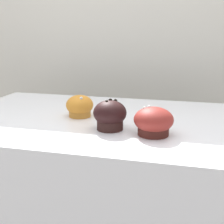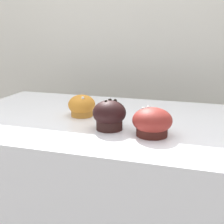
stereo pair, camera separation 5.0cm
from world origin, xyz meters
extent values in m
cube|color=beige|center=(0.00, 0.60, 0.90)|extent=(3.20, 0.10, 1.80)
cylinder|color=#451B15|center=(0.20, -0.13, 0.96)|extent=(0.09, 0.09, 0.04)
ellipsoid|color=maroon|center=(0.20, -0.13, 0.98)|extent=(0.11, 0.11, 0.07)
sphere|color=white|center=(0.19, -0.12, 1.01)|extent=(0.01, 0.01, 0.01)
sphere|color=white|center=(0.17, -0.12, 1.01)|extent=(0.01, 0.01, 0.01)
cylinder|color=orange|center=(-0.06, 0.00, 0.96)|extent=(0.07, 0.07, 0.04)
ellipsoid|color=orange|center=(-0.06, 0.00, 0.98)|extent=(0.09, 0.09, 0.07)
sphere|color=white|center=(-0.05, -0.02, 1.00)|extent=(0.01, 0.01, 0.01)
cylinder|color=#311A17|center=(0.07, -0.11, 0.96)|extent=(0.08, 0.08, 0.05)
ellipsoid|color=black|center=(0.07, -0.11, 0.99)|extent=(0.10, 0.10, 0.07)
sphere|color=black|center=(0.07, -0.10, 1.02)|extent=(0.01, 0.01, 0.01)
sphere|color=black|center=(0.08, -0.09, 1.02)|extent=(0.01, 0.01, 0.01)
sphere|color=black|center=(0.06, -0.12, 1.02)|extent=(0.01, 0.01, 0.01)
camera|label=1|loc=(0.29, -0.96, 1.22)|focal=50.00mm
camera|label=2|loc=(0.34, -0.95, 1.22)|focal=50.00mm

